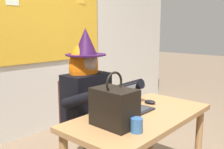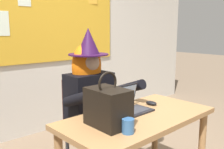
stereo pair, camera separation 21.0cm
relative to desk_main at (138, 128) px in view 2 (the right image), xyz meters
name	(u,v)px [view 2 (the right image)]	position (x,y,z in m)	size (l,w,h in m)	color
wall_back_bulletin	(37,32)	(0.07, 1.85, 0.72)	(6.12, 2.04, 2.64)	beige
desk_main	(138,128)	(0.00, 0.00, 0.00)	(1.25, 0.66, 0.72)	#A37547
chair_at_desk	(86,119)	(-0.01, 0.67, -0.11)	(0.45, 0.45, 0.90)	#4C1E19
person_costumed	(93,95)	(-0.02, 0.55, 0.17)	(0.59, 0.65, 1.39)	black
laptop	(130,105)	(0.03, 0.12, 0.15)	(0.31, 0.25, 0.21)	black
computer_mouse	(151,103)	(0.29, 0.11, 0.12)	(0.06, 0.10, 0.03)	black
handbag	(108,107)	(-0.31, -0.01, 0.24)	(0.20, 0.30, 0.38)	black
coffee_mug	(128,126)	(-0.30, -0.19, 0.16)	(0.08, 0.08, 0.10)	#336099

